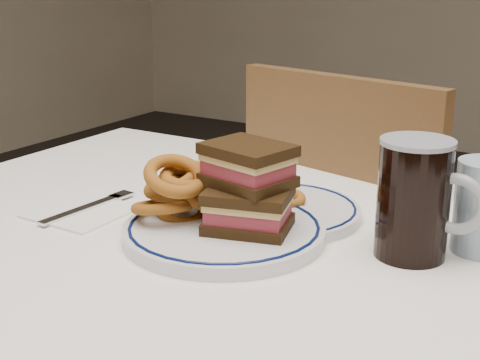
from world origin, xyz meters
The scene contains 10 objects.
dining_table centered at (0.00, 0.00, 0.64)m, with size 1.27×0.87×0.75m.
chair_far centered at (-0.03, 0.48, 0.50)m, with size 0.51×0.51×0.93m.
main_plate centered at (-0.06, -0.02, 0.76)m, with size 0.28×0.28×0.02m.
reuben_sandwich centered at (-0.03, 0.00, 0.83)m, with size 0.14×0.13×0.12m.
onion_rings_main centered at (-0.13, -0.01, 0.81)m, with size 0.12×0.13×0.12m.
ketchup_ramekin centered at (-0.08, 0.05, 0.79)m, with size 0.06×0.06×0.03m.
beer_mug centered at (0.18, 0.06, 0.83)m, with size 0.14×0.09×0.16m.
far_plate centered at (-0.03, 0.10, 0.76)m, with size 0.24×0.24×0.02m.
onion_rings_far centered at (-0.05, 0.10, 0.78)m, with size 0.09×0.10×0.05m.
napkin_fork centered at (-0.30, -0.04, 0.75)m, with size 0.14×0.18×0.01m.
Camera 1 is at (0.41, -0.74, 1.11)m, focal length 50.00 mm.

